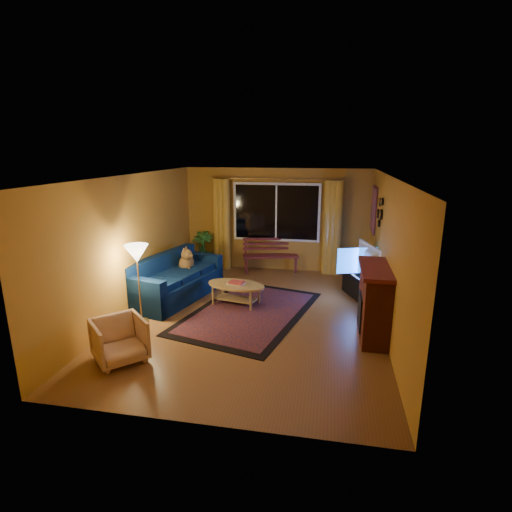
% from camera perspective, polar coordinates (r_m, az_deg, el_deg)
% --- Properties ---
extents(floor, '(4.50, 6.00, 0.02)m').
position_cam_1_polar(floor, '(7.33, -0.44, -8.63)').
color(floor, brown).
rests_on(floor, ground).
extents(ceiling, '(4.50, 6.00, 0.02)m').
position_cam_1_polar(ceiling, '(6.73, -0.48, 11.44)').
color(ceiling, white).
rests_on(ceiling, ground).
extents(wall_back, '(4.50, 0.02, 2.50)m').
position_cam_1_polar(wall_back, '(9.83, 2.94, 5.16)').
color(wall_back, '#B67F2C').
rests_on(wall_back, ground).
extents(wall_left, '(0.02, 6.00, 2.50)m').
position_cam_1_polar(wall_left, '(7.67, -17.27, 1.68)').
color(wall_left, '#B67F2C').
rests_on(wall_left, ground).
extents(wall_right, '(0.02, 6.00, 2.50)m').
position_cam_1_polar(wall_right, '(6.86, 18.39, 0.07)').
color(wall_right, '#B67F2C').
rests_on(wall_right, ground).
extents(window, '(2.00, 0.02, 1.30)m').
position_cam_1_polar(window, '(9.73, 2.90, 6.25)').
color(window, black).
rests_on(window, wall_back).
extents(curtain_rod, '(3.20, 0.03, 0.03)m').
position_cam_1_polar(curtain_rod, '(9.60, 2.93, 10.94)').
color(curtain_rod, '#BF8C3F').
rests_on(curtain_rod, wall_back).
extents(curtain_left, '(0.36, 0.36, 2.24)m').
position_cam_1_polar(curtain_left, '(9.99, -4.89, 4.53)').
color(curtain_left, gold).
rests_on(curtain_left, ground).
extents(curtain_right, '(0.36, 0.36, 2.24)m').
position_cam_1_polar(curtain_right, '(9.64, 10.82, 3.93)').
color(curtain_right, gold).
rests_on(curtain_right, ground).
extents(bench, '(1.40, 0.72, 0.40)m').
position_cam_1_polar(bench, '(9.83, 2.08, -1.11)').
color(bench, '#531A1D').
rests_on(bench, ground).
extents(potted_plant, '(0.55, 0.55, 0.94)m').
position_cam_1_polar(potted_plant, '(10.15, -7.62, 0.85)').
color(potted_plant, '#235B1E').
rests_on(potted_plant, ground).
extents(sofa, '(1.44, 2.32, 0.87)m').
position_cam_1_polar(sofa, '(8.19, -11.36, -3.01)').
color(sofa, '#06193E').
rests_on(sofa, ground).
extents(dog, '(0.32, 0.42, 0.45)m').
position_cam_1_polar(dog, '(8.54, -9.92, -0.66)').
color(dog, olive).
rests_on(dog, sofa).
extents(armchair, '(0.92, 0.92, 0.69)m').
position_cam_1_polar(armchair, '(6.07, -18.95, -11.04)').
color(armchair, '#E3B195').
rests_on(armchair, ground).
extents(floor_lamp, '(0.30, 0.30, 1.38)m').
position_cam_1_polar(floor_lamp, '(7.13, -16.37, -3.95)').
color(floor_lamp, '#BF8C3F').
rests_on(floor_lamp, ground).
extents(rug, '(2.57, 3.38, 0.02)m').
position_cam_1_polar(rug, '(7.46, -1.01, -8.01)').
color(rug, maroon).
rests_on(rug, ground).
extents(coffee_table, '(1.36, 1.36, 0.42)m').
position_cam_1_polar(coffee_table, '(7.78, -2.85, -5.47)').
color(coffee_table, '#AD8A4A').
rests_on(coffee_table, ground).
extents(tv_console, '(0.77, 1.18, 0.47)m').
position_cam_1_polar(tv_console, '(8.36, 14.95, -4.33)').
color(tv_console, black).
rests_on(tv_console, ground).
extents(television, '(0.47, 1.12, 0.65)m').
position_cam_1_polar(television, '(8.19, 15.21, -0.66)').
color(television, black).
rests_on(television, tv_console).
extents(fireplace, '(0.40, 1.20, 1.10)m').
position_cam_1_polar(fireplace, '(6.67, 16.53, -6.54)').
color(fireplace, maroon).
rests_on(fireplace, ground).
extents(mirror_cluster, '(0.06, 0.60, 0.56)m').
position_cam_1_polar(mirror_cluster, '(8.02, 17.20, 6.25)').
color(mirror_cluster, black).
rests_on(mirror_cluster, wall_right).
extents(painting, '(0.04, 0.76, 0.96)m').
position_cam_1_polar(painting, '(9.17, 16.44, 6.39)').
color(painting, '#DF4918').
rests_on(painting, wall_right).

